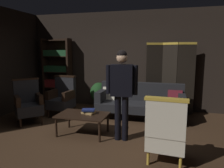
% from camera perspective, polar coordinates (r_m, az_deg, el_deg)
% --- Properties ---
extents(ground_plane, '(10.00, 10.00, 0.00)m').
position_cam_1_polar(ground_plane, '(4.24, -2.97, -14.46)').
color(ground_plane, '#3D2819').
extents(back_wall, '(7.20, 0.10, 2.80)m').
position_cam_1_polar(back_wall, '(6.27, 4.05, 6.37)').
color(back_wall, black).
rests_on(back_wall, ground_plane).
extents(folding_screen, '(1.28, 0.29, 1.90)m').
position_cam_1_polar(folding_screen, '(5.91, 15.19, 1.87)').
color(folding_screen, black).
rests_on(folding_screen, ground_plane).
extents(bookshelf, '(0.90, 0.32, 2.05)m').
position_cam_1_polar(bookshelf, '(6.82, -14.47, 3.42)').
color(bookshelf, black).
rests_on(bookshelf, ground_plane).
extents(velvet_couch, '(2.12, 0.78, 0.88)m').
position_cam_1_polar(velvet_couch, '(5.33, 7.61, -4.48)').
color(velvet_couch, black).
rests_on(velvet_couch, ground_plane).
extents(coffee_table, '(1.00, 0.64, 0.42)m').
position_cam_1_polar(coffee_table, '(4.35, -7.92, -8.66)').
color(coffee_table, black).
rests_on(coffee_table, ground_plane).
extents(armchair_gilt_accent, '(0.62, 0.61, 1.04)m').
position_cam_1_polar(armchair_gilt_accent, '(3.35, 14.35, -12.29)').
color(armchair_gilt_accent, gold).
rests_on(armchair_gilt_accent, ground_plane).
extents(armchair_wing_left, '(0.63, 0.62, 1.04)m').
position_cam_1_polar(armchair_wing_left, '(5.65, -13.27, -3.47)').
color(armchair_wing_left, black).
rests_on(armchair_wing_left, ground_plane).
extents(armchair_wing_right, '(0.82, 0.82, 1.04)m').
position_cam_1_polar(armchair_wing_right, '(5.34, -21.70, -4.61)').
color(armchair_wing_right, black).
rests_on(armchair_wing_right, ground_plane).
extents(standing_figure, '(0.59, 0.25, 1.70)m').
position_cam_1_polar(standing_figure, '(3.90, 2.63, -0.81)').
color(standing_figure, black).
rests_on(standing_figure, ground_plane).
extents(potted_plant, '(0.50, 0.50, 0.79)m').
position_cam_1_polar(potted_plant, '(6.07, -3.53, -2.74)').
color(potted_plant, brown).
rests_on(potted_plant, ground_plane).
extents(book_tan_leather, '(0.29, 0.22, 0.04)m').
position_cam_1_polar(book_tan_leather, '(4.36, -6.39, -7.69)').
color(book_tan_leather, '#9E7A47').
rests_on(book_tan_leather, coffee_table).
extents(book_black_cloth, '(0.22, 0.20, 0.02)m').
position_cam_1_polar(book_black_cloth, '(4.36, -6.40, -7.29)').
color(book_black_cloth, black).
rests_on(book_black_cloth, book_tan_leather).
extents(book_navy_cloth, '(0.29, 0.23, 0.03)m').
position_cam_1_polar(book_navy_cloth, '(4.35, -6.40, -6.95)').
color(book_navy_cloth, navy).
rests_on(book_navy_cloth, book_black_cloth).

